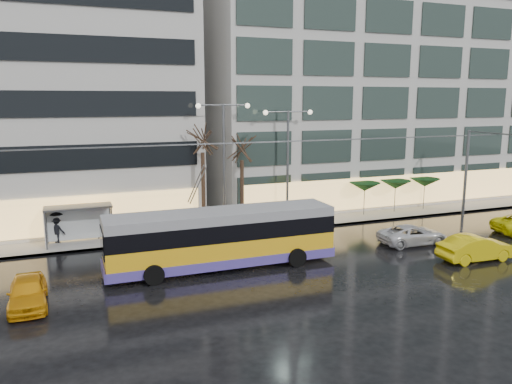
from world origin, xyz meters
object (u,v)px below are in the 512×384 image
trolleybus (222,240)px  bus_shelter (72,216)px  taxi_a (28,292)px  street_lamp_near (224,149)px

trolleybus → bus_shelter: size_ratio=3.09×
bus_shelter → trolleybus: bearing=-44.6°
taxi_a → trolleybus: bearing=9.9°
bus_shelter → street_lamp_near: size_ratio=0.47×
bus_shelter → street_lamp_near: (10.38, 0.11, 4.03)m
trolleybus → street_lamp_near: 9.29m
trolleybus → street_lamp_near: street_lamp_near is taller
bus_shelter → taxi_a: bus_shelter is taller
trolleybus → bus_shelter: (-7.77, 7.66, 0.33)m
trolleybus → taxi_a: (-9.97, -2.01, -0.92)m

